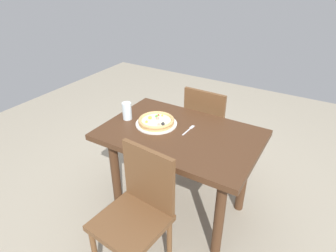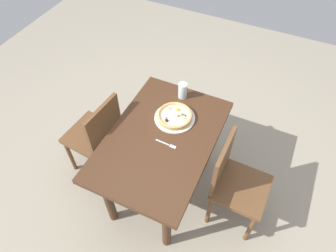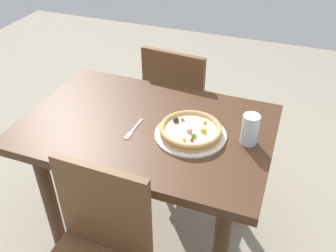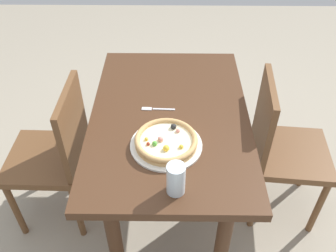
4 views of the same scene
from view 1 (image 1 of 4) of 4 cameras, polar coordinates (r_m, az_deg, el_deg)
The scene contains 8 objects.
ground_plane at distance 2.60m, azimuth 2.05°, elevation -15.43°, with size 6.00×6.00×0.00m, color #9E937F.
dining_table at distance 2.20m, azimuth 2.34°, elevation -3.94°, with size 1.15×0.77×0.74m.
chair_near at distance 1.89m, azimuth -6.02°, elevation -16.19°, with size 0.44×0.44×0.89m.
chair_far at distance 2.74m, azimuth 7.84°, elevation -0.14°, with size 0.41×0.41×0.89m.
plate at distance 2.25m, azimuth -2.29°, elevation 0.44°, with size 0.32×0.32×0.01m, color silver.
pizza at distance 2.23m, azimuth -2.30°, elevation 1.01°, with size 0.28×0.28×0.05m.
fork at distance 2.18m, azimuth 4.17°, elevation -0.67°, with size 0.02×0.17×0.00m.
drinking_glass at distance 2.32m, azimuth -8.01°, elevation 2.93°, with size 0.07×0.07×0.14m, color silver.
Camera 1 is at (0.87, -1.62, 1.83)m, focal length 31.20 mm.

